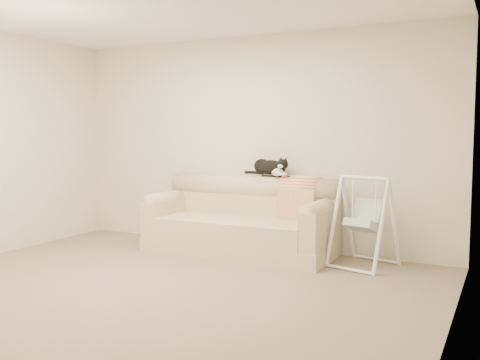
# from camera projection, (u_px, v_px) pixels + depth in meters

# --- Properties ---
(ground_plane) EXTENTS (5.00, 5.00, 0.00)m
(ground_plane) POSITION_uv_depth(u_px,v_px,m) (161.00, 286.00, 4.95)
(ground_plane) COLOR #6E604E
(ground_plane) RESTS_ON ground
(room_shell) EXTENTS (5.04, 4.04, 2.60)m
(room_shell) POSITION_uv_depth(u_px,v_px,m) (158.00, 121.00, 4.81)
(room_shell) COLOR beige
(room_shell) RESTS_ON ground
(sofa) EXTENTS (2.20, 0.93, 0.90)m
(sofa) POSITION_uv_depth(u_px,v_px,m) (242.00, 223.00, 6.33)
(sofa) COLOR #B9AB89
(sofa) RESTS_ON ground
(remote_a) EXTENTS (0.18, 0.06, 0.03)m
(remote_a) POSITION_uv_depth(u_px,v_px,m) (269.00, 175.00, 6.39)
(remote_a) COLOR black
(remote_a) RESTS_ON sofa
(remote_b) EXTENTS (0.18, 0.10, 0.02)m
(remote_b) POSITION_uv_depth(u_px,v_px,m) (285.00, 176.00, 6.29)
(remote_b) COLOR black
(remote_b) RESTS_ON sofa
(tuxedo_cat) EXTENTS (0.60, 0.33, 0.23)m
(tuxedo_cat) POSITION_uv_depth(u_px,v_px,m) (270.00, 167.00, 6.39)
(tuxedo_cat) COLOR black
(tuxedo_cat) RESTS_ON sofa
(throw_blanket) EXTENTS (0.44, 0.38, 0.58)m
(throw_blanket) POSITION_uv_depth(u_px,v_px,m) (301.00, 193.00, 6.21)
(throw_blanket) COLOR orange
(throw_blanket) RESTS_ON sofa
(baby_swing) EXTENTS (0.73, 0.76, 0.97)m
(baby_swing) POSITION_uv_depth(u_px,v_px,m) (364.00, 221.00, 5.66)
(baby_swing) COLOR white
(baby_swing) RESTS_ON ground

